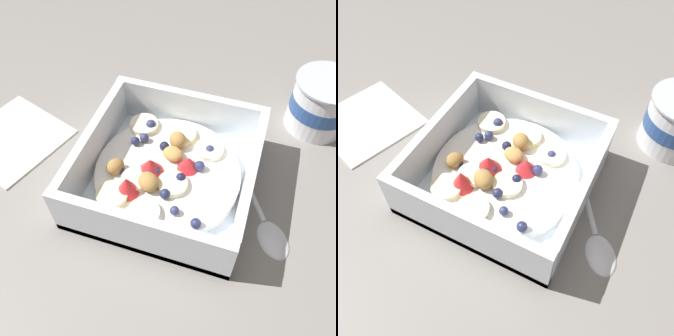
# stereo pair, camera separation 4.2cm
# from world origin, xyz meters

# --- Properties ---
(ground_plane) EXTENTS (2.40, 2.40, 0.00)m
(ground_plane) POSITION_xyz_m (0.00, 0.00, 0.00)
(ground_plane) COLOR gray
(fruit_bowl) EXTENTS (0.19, 0.19, 0.07)m
(fruit_bowl) POSITION_xyz_m (-0.00, 0.02, 0.02)
(fruit_bowl) COLOR white
(fruit_bowl) RESTS_ON ground
(spoon) EXTENTS (0.11, 0.16, 0.01)m
(spoon) POSITION_xyz_m (0.12, 0.00, 0.00)
(spoon) COLOR silver
(spoon) RESTS_ON ground
(yogurt_cup) EXTENTS (0.08, 0.08, 0.07)m
(yogurt_cup) POSITION_xyz_m (0.16, 0.18, 0.04)
(yogurt_cup) COLOR white
(yogurt_cup) RESTS_ON ground
(folded_napkin) EXTENTS (0.15, 0.15, 0.01)m
(folded_napkin) POSITION_xyz_m (-0.22, 0.02, 0.00)
(folded_napkin) COLOR silver
(folded_napkin) RESTS_ON ground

